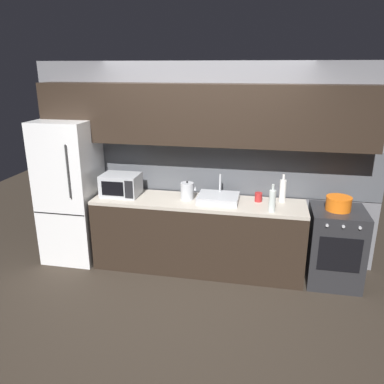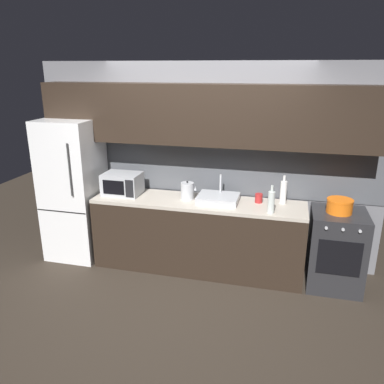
{
  "view_description": "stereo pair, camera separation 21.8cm",
  "coord_description": "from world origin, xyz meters",
  "px_view_note": "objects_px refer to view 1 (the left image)",
  "views": [
    {
      "loc": [
        0.78,
        -3.38,
        2.43
      ],
      "look_at": [
        -0.07,
        0.9,
        1.0
      ],
      "focal_mm": 35.93,
      "sensor_mm": 36.0,
      "label": 1
    },
    {
      "loc": [
        1.0,
        -3.33,
        2.43
      ],
      "look_at": [
        -0.07,
        0.9,
        1.0
      ],
      "focal_mm": 35.93,
      "sensor_mm": 36.0,
      "label": 2
    }
  ],
  "objects_px": {
    "microwave": "(121,185)",
    "mug_red": "(258,197)",
    "kettle": "(187,191)",
    "refrigerator": "(71,191)",
    "wine_bottle_clear": "(272,200)",
    "oven_range": "(335,246)",
    "cooking_pot": "(339,203)",
    "wine_bottle_white": "(283,190)"
  },
  "relations": [
    {
      "from": "microwave",
      "to": "mug_red",
      "type": "bearing_deg",
      "value": 3.32
    },
    {
      "from": "microwave",
      "to": "kettle",
      "type": "height_order",
      "value": "microwave"
    },
    {
      "from": "refrigerator",
      "to": "wine_bottle_clear",
      "type": "distance_m",
      "value": 2.54
    },
    {
      "from": "microwave",
      "to": "kettle",
      "type": "bearing_deg",
      "value": 1.05
    },
    {
      "from": "oven_range",
      "to": "microwave",
      "type": "relative_size",
      "value": 1.96
    },
    {
      "from": "wine_bottle_clear",
      "to": "cooking_pot",
      "type": "height_order",
      "value": "wine_bottle_clear"
    },
    {
      "from": "cooking_pot",
      "to": "kettle",
      "type": "bearing_deg",
      "value": 178.89
    },
    {
      "from": "refrigerator",
      "to": "oven_range",
      "type": "height_order",
      "value": "refrigerator"
    },
    {
      "from": "refrigerator",
      "to": "kettle",
      "type": "height_order",
      "value": "refrigerator"
    },
    {
      "from": "refrigerator",
      "to": "microwave",
      "type": "bearing_deg",
      "value": 1.55
    },
    {
      "from": "wine_bottle_white",
      "to": "cooking_pot",
      "type": "bearing_deg",
      "value": -14.79
    },
    {
      "from": "mug_red",
      "to": "wine_bottle_white",
      "type": "bearing_deg",
      "value": 9.24
    },
    {
      "from": "microwave",
      "to": "refrigerator",
      "type": "bearing_deg",
      "value": -178.45
    },
    {
      "from": "oven_range",
      "to": "wine_bottle_clear",
      "type": "height_order",
      "value": "wine_bottle_clear"
    },
    {
      "from": "refrigerator",
      "to": "wine_bottle_clear",
      "type": "xyz_separation_m",
      "value": [
        2.53,
        -0.19,
        0.12
      ]
    },
    {
      "from": "refrigerator",
      "to": "oven_range",
      "type": "distance_m",
      "value": 3.31
    },
    {
      "from": "kettle",
      "to": "wine_bottle_clear",
      "type": "xyz_separation_m",
      "value": [
        1.01,
        -0.23,
        0.03
      ]
    },
    {
      "from": "oven_range",
      "to": "mug_red",
      "type": "xyz_separation_m",
      "value": [
        -0.91,
        0.12,
        0.5
      ]
    },
    {
      "from": "wine_bottle_white",
      "to": "wine_bottle_clear",
      "type": "bearing_deg",
      "value": -108.65
    },
    {
      "from": "kettle",
      "to": "wine_bottle_white",
      "type": "relative_size",
      "value": 0.68
    },
    {
      "from": "kettle",
      "to": "wine_bottle_white",
      "type": "bearing_deg",
      "value": 6.47
    },
    {
      "from": "oven_range",
      "to": "kettle",
      "type": "bearing_deg",
      "value": 178.86
    },
    {
      "from": "mug_red",
      "to": "oven_range",
      "type": "bearing_deg",
      "value": -7.4
    },
    {
      "from": "wine_bottle_clear",
      "to": "mug_red",
      "type": "height_order",
      "value": "wine_bottle_clear"
    },
    {
      "from": "oven_range",
      "to": "wine_bottle_white",
      "type": "distance_m",
      "value": 0.88
    },
    {
      "from": "refrigerator",
      "to": "cooking_pot",
      "type": "xyz_separation_m",
      "value": [
        3.26,
        0.0,
        0.07
      ]
    },
    {
      "from": "refrigerator",
      "to": "wine_bottle_clear",
      "type": "height_order",
      "value": "refrigerator"
    },
    {
      "from": "microwave",
      "to": "mug_red",
      "type": "xyz_separation_m",
      "value": [
        1.69,
        0.1,
        -0.08
      ]
    },
    {
      "from": "wine_bottle_clear",
      "to": "kettle",
      "type": "bearing_deg",
      "value": 167.33
    },
    {
      "from": "oven_range",
      "to": "kettle",
      "type": "xyz_separation_m",
      "value": [
        -1.76,
        0.04,
        0.55
      ]
    },
    {
      "from": "wine_bottle_clear",
      "to": "mug_red",
      "type": "relative_size",
      "value": 2.89
    },
    {
      "from": "refrigerator",
      "to": "wine_bottle_clear",
      "type": "bearing_deg",
      "value": -4.36
    },
    {
      "from": "refrigerator",
      "to": "cooking_pot",
      "type": "height_order",
      "value": "refrigerator"
    },
    {
      "from": "wine_bottle_white",
      "to": "mug_red",
      "type": "height_order",
      "value": "wine_bottle_white"
    },
    {
      "from": "oven_range",
      "to": "kettle",
      "type": "distance_m",
      "value": 1.84
    },
    {
      "from": "wine_bottle_clear",
      "to": "cooking_pot",
      "type": "xyz_separation_m",
      "value": [
        0.73,
        0.19,
        -0.05
      ]
    },
    {
      "from": "mug_red",
      "to": "cooking_pot",
      "type": "distance_m",
      "value": 0.9
    },
    {
      "from": "microwave",
      "to": "wine_bottle_white",
      "type": "height_order",
      "value": "wine_bottle_white"
    },
    {
      "from": "oven_range",
      "to": "kettle",
      "type": "relative_size",
      "value": 3.93
    },
    {
      "from": "mug_red",
      "to": "cooking_pot",
      "type": "bearing_deg",
      "value": -7.46
    },
    {
      "from": "oven_range",
      "to": "refrigerator",
      "type": "bearing_deg",
      "value": 179.98
    },
    {
      "from": "oven_range",
      "to": "microwave",
      "type": "height_order",
      "value": "microwave"
    }
  ]
}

